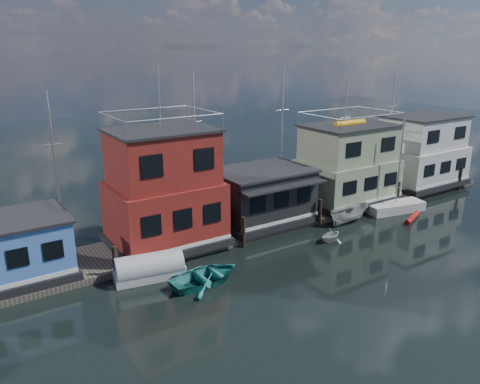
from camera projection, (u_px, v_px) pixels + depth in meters
ground at (388, 286)px, 27.09m from camera, size 160.00×160.00×0.00m
dock at (266, 221)px, 36.65m from camera, size 48.00×5.00×0.40m
houseboat_blue at (12, 249)px, 26.71m from camera, size 6.40×4.90×3.66m
houseboat_red at (164, 191)px, 31.08m from camera, size 7.40×5.90×11.86m
houseboat_dark at (262, 195)px, 35.72m from camera, size 7.40×6.10×4.06m
houseboat_green at (347, 165)px, 40.07m from camera, size 8.40×5.90×7.03m
houseboat_white at (421, 152)px, 45.27m from camera, size 8.40×5.90×6.66m
pilings at (285, 222)px, 33.97m from camera, size 42.28×0.28×2.20m
background_masts at (271, 136)px, 42.34m from camera, size 36.40×0.16×12.00m
dinghy_teal at (206, 276)px, 27.29m from camera, size 4.64×3.48×0.91m
motorboat at (349, 214)px, 36.63m from camera, size 3.74×1.49×1.43m
dinghy_white at (330, 235)px, 33.14m from camera, size 2.18×1.96×1.03m
red_kayak at (412, 218)px, 37.36m from camera, size 2.80×1.45×0.42m
tarp_runabout at (149, 269)px, 27.84m from camera, size 4.36×2.36×1.68m
day_sailer at (395, 206)px, 39.22m from camera, size 5.28×2.59×7.98m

